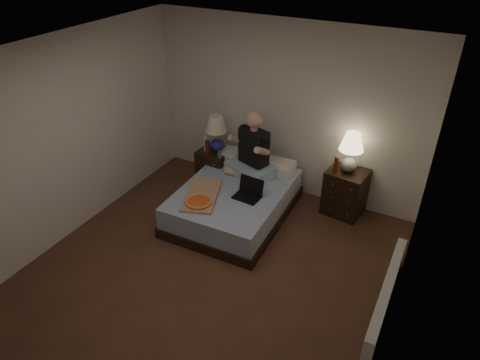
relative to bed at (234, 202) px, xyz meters
The scene contains 18 objects.
floor 1.31m from the bed, 77.46° to the right, with size 4.00×4.50×0.00m, color brown.
ceiling 2.62m from the bed, 77.46° to the right, with size 4.00×4.50×0.00m, color white.
wall_back 1.46m from the bed, 74.20° to the left, with size 4.00×2.50×0.00m, color white.
wall_left 2.37m from the bed, 143.78° to the right, with size 4.50×2.50×0.00m, color white.
wall_right 2.80m from the bed, 28.92° to the right, with size 4.50×2.50×0.00m, color white.
bed is the anchor object (origin of this frame).
nightstand_left 0.85m from the bed, 139.01° to the left, with size 0.46×0.41×0.59m, color black.
nightstand_right 1.54m from the bed, 30.83° to the left, with size 0.51×0.46×0.66m, color black.
lamp_left 1.07m from the bed, 136.35° to the left, with size 0.32×0.32×0.56m, color navy, non-canonical shape.
lamp_right 1.69m from the bed, 31.15° to the left, with size 0.32×0.32×0.56m, color gray, non-canonical shape.
water_bottle 1.03m from the bed, 146.19° to the left, with size 0.07×0.07×0.25m, color silver.
soda_can 0.75m from the bed, 138.37° to the left, with size 0.07×0.07×0.10m, color #AEAEA9.
beer_bottle_left 0.91m from the bed, 148.82° to the left, with size 0.06×0.06×0.23m, color #51170B.
beer_bottle_right 1.46m from the bed, 30.07° to the left, with size 0.06×0.06×0.23m, color #61210D.
person 0.81m from the bed, 85.55° to the left, with size 0.66×0.52×0.93m, color black, non-canonical shape.
laptop 0.44m from the bed, 26.06° to the right, with size 0.34×0.28×0.24m, color black, non-canonical shape.
pizza_box 0.65m from the bed, 110.90° to the right, with size 0.40×0.76×0.08m, color tan, non-canonical shape.
radiator 2.34m from the bed, 19.34° to the right, with size 0.10×1.60×0.40m, color silver.
Camera 1 is at (2.06, -2.99, 3.58)m, focal length 32.00 mm.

